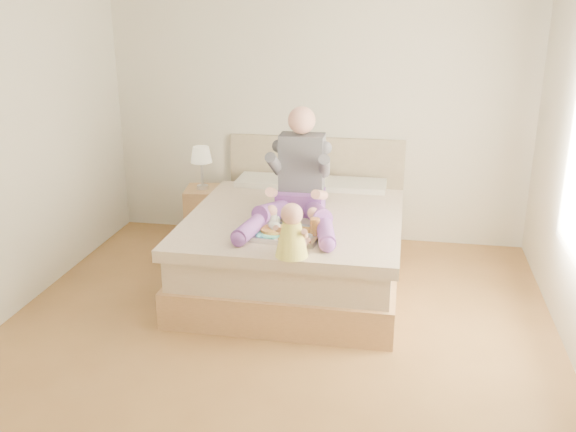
% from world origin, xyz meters
% --- Properties ---
extents(room, '(4.02, 4.22, 2.71)m').
position_xyz_m(room, '(0.08, 0.01, 1.51)').
color(room, brown).
rests_on(room, ground).
extents(bed, '(1.70, 2.18, 1.00)m').
position_xyz_m(bed, '(0.00, 1.08, 0.32)').
color(bed, '#A4794C').
rests_on(bed, ground).
extents(nightstand, '(0.48, 0.44, 0.53)m').
position_xyz_m(nightstand, '(-1.00, 1.76, 0.26)').
color(nightstand, '#A4794C').
rests_on(nightstand, ground).
extents(lamp, '(0.20, 0.20, 0.41)m').
position_xyz_m(lamp, '(-1.05, 1.74, 0.84)').
color(lamp, silver).
rests_on(lamp, nightstand).
extents(adult, '(0.75, 1.06, 0.89)m').
position_xyz_m(adult, '(0.03, 0.86, 0.87)').
color(adult, '#713C97').
rests_on(adult, bed).
extents(tray, '(0.53, 0.43, 0.14)m').
position_xyz_m(tray, '(0.02, 0.42, 0.64)').
color(tray, silver).
rests_on(tray, bed).
extents(baby, '(0.25, 0.34, 0.38)m').
position_xyz_m(baby, '(0.12, 0.07, 0.76)').
color(baby, '#FBF34F').
rests_on(baby, bed).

